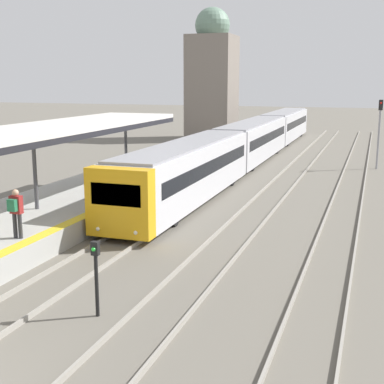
% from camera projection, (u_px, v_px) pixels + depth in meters
% --- Properties ---
extents(platform_canopy, '(4.00, 20.97, 3.31)m').
position_uv_depth(platform_canopy, '(33.00, 131.00, 21.29)').
color(platform_canopy, beige).
rests_on(platform_canopy, station_platform).
extents(person_on_platform, '(0.40, 0.40, 1.66)m').
position_uv_depth(person_on_platform, '(16.00, 210.00, 17.64)').
color(person_on_platform, '#2D2D33').
rests_on(person_on_platform, station_platform).
extents(train_near, '(2.60, 44.99, 2.99)m').
position_uv_depth(train_near, '(252.00, 139.00, 40.39)').
color(train_near, gold).
rests_on(train_near, ground_plane).
extents(signal_post_near, '(0.20, 0.21, 2.03)m').
position_uv_depth(signal_post_near, '(96.00, 271.00, 13.68)').
color(signal_post_near, black).
rests_on(signal_post_near, ground_plane).
extents(signal_mast_far, '(0.28, 0.29, 4.74)m').
position_uv_depth(signal_mast_far, '(379.00, 126.00, 36.55)').
color(signal_mast_far, gray).
rests_on(signal_mast_far, ground_plane).
extents(distant_domed_building, '(4.61, 4.61, 13.31)m').
position_uv_depth(distant_domed_building, '(212.00, 78.00, 55.27)').
color(distant_domed_building, slate).
rests_on(distant_domed_building, ground_plane).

